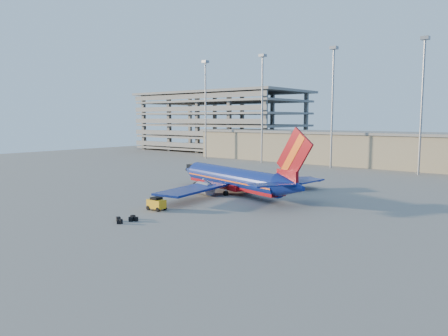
% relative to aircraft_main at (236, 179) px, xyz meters
% --- Properties ---
extents(ground, '(220.00, 220.00, 0.00)m').
position_rel_aircraft_main_xyz_m(ground, '(0.94, -2.96, -2.30)').
color(ground, slate).
rests_on(ground, ground).
extents(terminal_building, '(122.00, 16.00, 8.50)m').
position_rel_aircraft_main_xyz_m(terminal_building, '(10.94, 55.04, 2.01)').
color(terminal_building, gray).
rests_on(terminal_building, ground).
extents(parking_garage, '(62.00, 32.00, 21.40)m').
position_rel_aircraft_main_xyz_m(parking_garage, '(-61.06, 71.08, 9.43)').
color(parking_garage, slate).
rests_on(parking_garage, ground).
extents(light_mast_row, '(101.60, 1.60, 28.65)m').
position_rel_aircraft_main_xyz_m(light_mast_row, '(5.94, 43.04, 15.25)').
color(light_mast_row, gray).
rests_on(light_mast_row, ground).
extents(aircraft_main, '(31.05, 29.44, 10.78)m').
position_rel_aircraft_main_xyz_m(aircraft_main, '(0.00, 0.00, 0.00)').
color(aircraft_main, navy).
rests_on(aircraft_main, ground).
extents(baggage_tug, '(2.42, 1.48, 1.73)m').
position_rel_aircraft_main_xyz_m(baggage_tug, '(-0.49, -16.40, -1.40)').
color(baggage_tug, orange).
rests_on(baggage_tug, ground).
extents(luggage_pile, '(2.15, 2.98, 0.54)m').
position_rel_aircraft_main_xyz_m(luggage_pile, '(1.52, -23.09, -2.05)').
color(luggage_pile, black).
rests_on(luggage_pile, ground).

